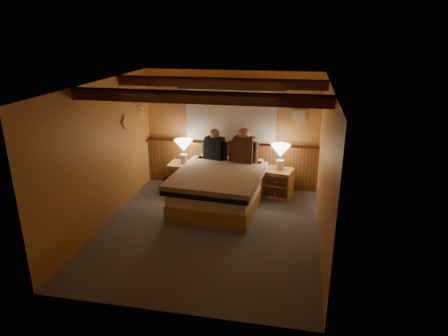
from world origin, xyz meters
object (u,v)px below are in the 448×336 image
(bed, at_px, (220,188))
(person_right, at_px, (244,148))
(nightstand_left, at_px, (182,176))
(duffel_bag, at_px, (180,184))
(person_left, at_px, (215,147))
(lamp_left, at_px, (184,147))
(lamp_right, at_px, (280,152))
(nightstand_right, at_px, (279,183))

(bed, distance_m, person_right, 0.95)
(nightstand_left, relative_size, duffel_bag, 0.96)
(person_left, distance_m, person_right, 0.61)
(person_right, bearing_deg, lamp_left, -172.76)
(person_right, relative_size, duffel_bag, 1.22)
(bed, height_order, lamp_right, lamp_right)
(lamp_left, distance_m, person_left, 0.63)
(nightstand_right, bearing_deg, person_left, -171.67)
(lamp_right, xyz_separation_m, person_left, (-1.32, 0.05, 0.02))
(nightstand_right, relative_size, person_right, 0.82)
(nightstand_right, relative_size, lamp_right, 1.18)
(duffel_bag, bearing_deg, lamp_left, 83.52)
(nightstand_left, bearing_deg, person_left, 8.60)
(lamp_left, bearing_deg, nightstand_right, -0.92)
(bed, distance_m, duffel_bag, 1.04)
(nightstand_left, relative_size, lamp_right, 1.13)
(person_right, xyz_separation_m, duffel_bag, (-1.28, -0.20, -0.79))
(lamp_left, relative_size, duffel_bag, 0.83)
(nightstand_right, relative_size, lamp_left, 1.21)
(nightstand_left, relative_size, person_left, 0.88)
(bed, bearing_deg, lamp_right, 36.39)
(nightstand_left, distance_m, person_right, 1.44)
(lamp_left, height_order, person_right, person_right)
(nightstand_right, height_order, person_right, person_right)
(lamp_right, bearing_deg, nightstand_right, -97.04)
(nightstand_right, xyz_separation_m, lamp_left, (-1.94, 0.03, 0.63))
(lamp_left, xyz_separation_m, person_right, (1.23, -0.02, 0.06))
(nightstand_left, height_order, person_left, person_left)
(person_right, height_order, duffel_bag, person_right)
(person_right, bearing_deg, bed, -110.80)
(lamp_right, relative_size, person_right, 0.70)
(nightstand_left, relative_size, person_right, 0.79)
(bed, distance_m, person_left, 0.95)
(lamp_left, height_order, person_left, person_left)
(bed, bearing_deg, nightstand_right, 35.25)
(person_left, bearing_deg, lamp_right, 9.40)
(lamp_right, bearing_deg, bed, -148.36)
(lamp_left, height_order, lamp_right, lamp_right)
(bed, height_order, duffel_bag, bed)
(nightstand_left, xyz_separation_m, lamp_right, (1.99, 0.02, 0.63))
(nightstand_right, distance_m, person_right, 0.99)
(bed, xyz_separation_m, person_left, (-0.25, 0.71, 0.58))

